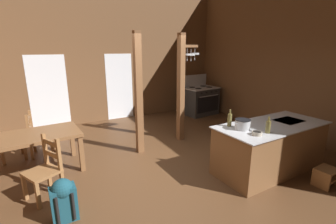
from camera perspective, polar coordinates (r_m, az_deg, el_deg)
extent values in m
cube|color=brown|center=(4.66, -0.67, -14.29)|extent=(8.21, 8.38, 0.10)
cube|color=brown|center=(7.69, -14.72, 13.63)|extent=(8.21, 0.14, 4.21)
cube|color=brown|center=(6.71, 29.80, 12.04)|extent=(0.14, 8.38, 4.21)
cube|color=white|center=(7.48, -26.49, 4.18)|extent=(1.00, 0.01, 2.05)
cube|color=white|center=(7.81, -11.41, 5.87)|extent=(0.84, 0.01, 2.05)
cube|color=brown|center=(4.88, 23.05, -7.81)|extent=(2.13, 0.97, 0.87)
cube|color=#B7BABF|center=(4.73, 23.60, -2.80)|extent=(2.19, 1.03, 0.02)
cube|color=black|center=(5.11, 26.76, -1.80)|extent=(0.53, 0.42, 0.00)
cube|color=black|center=(5.27, 18.84, -10.29)|extent=(2.00, 0.10, 0.10)
cube|color=#2D2D2D|center=(8.32, 7.67, 2.56)|extent=(1.18, 0.88, 0.90)
cube|color=black|center=(8.06, 9.52, 1.85)|extent=(0.93, 0.12, 0.52)
cylinder|color=#B7BABF|center=(7.98, 9.74, 3.78)|extent=(0.82, 0.12, 0.02)
cube|color=#B7BABF|center=(8.24, 7.79, 5.72)|extent=(1.23, 0.93, 0.03)
cube|color=#B7BABF|center=(8.47, 6.17, 7.43)|extent=(1.14, 0.17, 0.40)
cylinder|color=black|center=(8.30, 9.77, 5.84)|extent=(0.22, 0.22, 0.01)
cylinder|color=black|center=(7.96, 7.23, 5.55)|extent=(0.22, 0.22, 0.01)
cylinder|color=black|center=(8.51, 8.32, 6.13)|extent=(0.22, 0.22, 0.01)
cylinder|color=black|center=(8.18, 5.79, 5.86)|extent=(0.22, 0.22, 0.01)
cylinder|color=black|center=(8.20, 11.37, 4.85)|extent=(0.05, 0.03, 0.04)
cylinder|color=black|center=(8.05, 10.28, 4.71)|extent=(0.05, 0.03, 0.04)
cylinder|color=black|center=(7.89, 9.15, 4.56)|extent=(0.05, 0.03, 0.04)
cylinder|color=black|center=(7.74, 7.98, 4.40)|extent=(0.05, 0.03, 0.04)
cube|color=brown|center=(5.77, 3.05, 5.53)|extent=(0.16, 0.16, 2.56)
cube|color=brown|center=(5.82, 4.81, 15.34)|extent=(0.55, 0.15, 0.06)
cylinder|color=#B7BABF|center=(5.81, 4.60, 14.50)|extent=(0.01, 0.01, 0.17)
cylinder|color=#B7BABF|center=(5.81, 4.58, 13.46)|extent=(0.21, 0.21, 0.04)
cylinder|color=#B7BABF|center=(5.81, 4.56, 12.67)|extent=(0.02, 0.02, 0.14)
cylinder|color=#B7BABF|center=(5.89, 5.51, 14.45)|extent=(0.01, 0.01, 0.18)
cylinder|color=#B7BABF|center=(5.89, 5.48, 13.39)|extent=(0.20, 0.20, 0.04)
cylinder|color=#B7BABF|center=(5.89, 5.46, 12.61)|extent=(0.02, 0.02, 0.14)
cylinder|color=#B7BABF|center=(5.97, 6.40, 14.54)|extent=(0.01, 0.01, 0.16)
cylinder|color=#B7BABF|center=(5.97, 6.38, 13.60)|extent=(0.23, 0.23, 0.04)
cylinder|color=#B7BABF|center=(5.97, 6.35, 12.83)|extent=(0.02, 0.02, 0.14)
cube|color=brown|center=(5.06, -7.01, 4.08)|extent=(0.14, 0.14, 2.56)
cube|color=olive|center=(4.85, 33.58, -11.35)|extent=(0.38, 0.31, 0.04)
cube|color=olive|center=(4.78, 32.50, -13.58)|extent=(0.06, 0.28, 0.26)
cube|color=olive|center=(5.05, 34.09, -12.32)|extent=(0.06, 0.28, 0.26)
cube|color=olive|center=(4.91, 33.32, -12.90)|extent=(0.34, 0.30, 0.03)
cube|color=brown|center=(4.92, -30.30, -5.12)|extent=(1.76, 1.03, 0.06)
cube|color=brown|center=(5.48, -21.78, -6.28)|extent=(0.09, 0.09, 0.68)
cube|color=brown|center=(4.77, -19.85, -9.30)|extent=(0.09, 0.09, 0.68)
cube|color=olive|center=(5.85, -33.27, -5.45)|extent=(0.52, 0.52, 0.04)
cube|color=olive|center=(6.12, -31.44, -6.60)|extent=(0.06, 0.06, 0.41)
cube|color=olive|center=(5.77, -30.84, -7.77)|extent=(0.06, 0.06, 0.41)
cube|color=olive|center=(5.65, -34.99, -5.92)|extent=(0.06, 0.06, 0.95)
cube|color=olive|center=(5.79, -27.84, -4.92)|extent=(0.49, 0.49, 0.04)
cube|color=olive|center=(6.02, -25.60, -6.20)|extent=(0.06, 0.06, 0.41)
cube|color=olive|center=(5.66, -25.84, -7.53)|extent=(0.06, 0.06, 0.41)
cube|color=olive|center=(5.98, -29.51, -4.07)|extent=(0.06, 0.06, 0.95)
cube|color=olive|center=(5.62, -30.01, -5.27)|extent=(0.06, 0.06, 0.95)
cube|color=olive|center=(5.70, -30.23, -1.19)|extent=(0.08, 0.38, 0.07)
cube|color=olive|center=(5.75, -29.98, -3.01)|extent=(0.08, 0.38, 0.07)
cube|color=olive|center=(4.15, -27.77, -12.57)|extent=(0.59, 0.59, 0.04)
cube|color=olive|center=(4.03, -28.50, -17.15)|extent=(0.07, 0.07, 0.41)
cube|color=olive|center=(4.34, -30.89, -15.13)|extent=(0.07, 0.07, 0.41)
cube|color=olive|center=(4.06, -24.15, -12.06)|extent=(0.07, 0.07, 0.95)
cube|color=olive|center=(4.36, -26.82, -10.45)|extent=(0.07, 0.07, 0.95)
cube|color=olive|center=(4.07, -26.12, -6.59)|extent=(0.20, 0.36, 0.07)
cube|color=olive|center=(4.14, -25.81, -9.05)|extent=(0.20, 0.36, 0.07)
cube|color=#194756|center=(3.66, -23.46, -19.32)|extent=(0.33, 0.23, 0.48)
cube|color=#194756|center=(3.81, -23.63, -19.18)|extent=(0.23, 0.07, 0.17)
cylinder|color=black|center=(3.55, -24.79, -20.63)|extent=(0.04, 0.04, 0.38)
cylinder|color=black|center=(3.57, -21.55, -20.13)|extent=(0.04, 0.04, 0.38)
sphere|color=#194756|center=(3.55, -23.85, -16.36)|extent=(0.28, 0.28, 0.27)
cylinder|color=#B7BABF|center=(4.24, 17.29, -2.87)|extent=(0.25, 0.25, 0.16)
cylinder|color=black|center=(4.22, 17.38, -1.77)|extent=(0.26, 0.26, 0.01)
cylinder|color=#B7BABF|center=(4.14, 15.97, -2.64)|extent=(0.05, 0.02, 0.02)
cylinder|color=#B7BABF|center=(4.33, 18.63, -2.06)|extent=(0.05, 0.02, 0.02)
cylinder|color=#B2A893|center=(4.06, 20.37, -4.77)|extent=(0.16, 0.16, 0.06)
cylinder|color=black|center=(4.05, 20.41, -4.38)|extent=(0.13, 0.13, 0.00)
cylinder|color=brown|center=(4.19, 22.67, -3.31)|extent=(0.08, 0.08, 0.20)
cylinder|color=brown|center=(4.16, 22.86, -1.52)|extent=(0.03, 0.03, 0.07)
cylinder|color=brown|center=(4.33, 14.42, -1.86)|extent=(0.07, 0.07, 0.23)
cylinder|color=brown|center=(4.29, 14.55, 0.08)|extent=(0.03, 0.03, 0.08)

